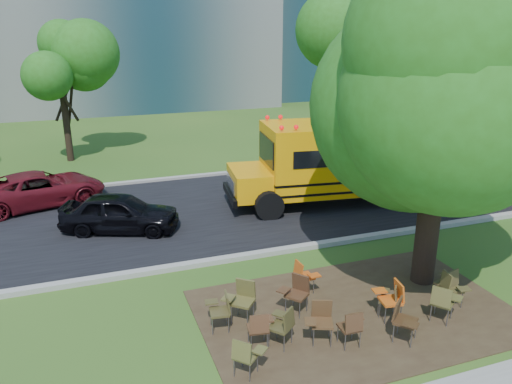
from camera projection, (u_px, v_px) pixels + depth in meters
name	position (u px, v px, depth m)	size (l,w,h in m)	color
ground	(307.00, 310.00, 11.40)	(160.00, 160.00, 0.00)	#224917
dirt_patch	(357.00, 312.00, 11.27)	(7.00, 4.50, 0.03)	#382819
asphalt_road	(222.00, 209.00, 17.64)	(80.00, 8.00, 0.04)	black
kerb_near	(261.00, 254.00, 14.06)	(80.00, 0.25, 0.14)	gray
kerb_far	(195.00, 176.00, 21.29)	(80.00, 0.25, 0.14)	gray
bg_tree_2	(60.00, 71.00, 22.75)	(4.80, 4.80, 6.62)	black
bg_tree_3	(335.00, 50.00, 24.88)	(5.60, 5.60, 7.84)	black
bg_tree_4	(476.00, 62.00, 26.77)	(5.00, 5.00, 6.85)	black
main_tree	(447.00, 62.00, 10.97)	(7.20, 7.20, 9.02)	black
school_bus	(405.00, 153.00, 18.41)	(12.23, 4.11, 2.94)	#EC9C07
chair_0	(259.00, 326.00, 9.88)	(0.60, 0.49, 0.83)	#4E301C
chair_1	(246.00, 354.00, 9.06)	(0.71, 0.56, 0.82)	brown
chair_2	(284.00, 323.00, 9.94)	(0.59, 0.75, 0.88)	#413B1C
chair_3	(321.00, 318.00, 10.10)	(0.72, 0.57, 0.90)	#4E341C
chair_4	(352.00, 325.00, 9.92)	(0.56, 0.49, 0.84)	#442A18
chair_5	(403.00, 317.00, 10.08)	(0.63, 0.79, 0.92)	#402A17
chair_6	(392.00, 296.00, 10.88)	(0.54, 0.66, 0.92)	#CC5715
chair_7	(443.00, 300.00, 10.73)	(0.76, 0.60, 0.90)	brown
chair_8	(222.00, 307.00, 10.50)	(0.51, 0.63, 0.87)	#453E1E
chair_9	(242.00, 297.00, 10.82)	(0.82, 0.65, 0.95)	brown
chair_10	(303.00, 274.00, 11.93)	(0.51, 0.55, 0.85)	#C24F14
chair_11	(391.00, 297.00, 11.00)	(0.54, 0.69, 0.80)	#4A3E20
chair_12	(451.00, 286.00, 11.38)	(0.50, 0.64, 0.86)	#4A4220
chair_13	(449.00, 281.00, 11.63)	(0.57, 0.62, 0.84)	#463A1E
chair_14	(297.00, 290.00, 11.14)	(0.77, 0.61, 0.91)	#462B19
black_car	(120.00, 213.00, 15.60)	(1.46, 3.63, 1.24)	black
bg_car_red	(40.00, 189.00, 17.88)	(2.06, 4.47, 1.24)	#580F16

